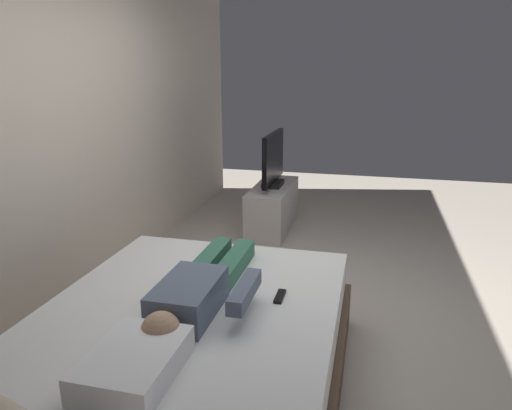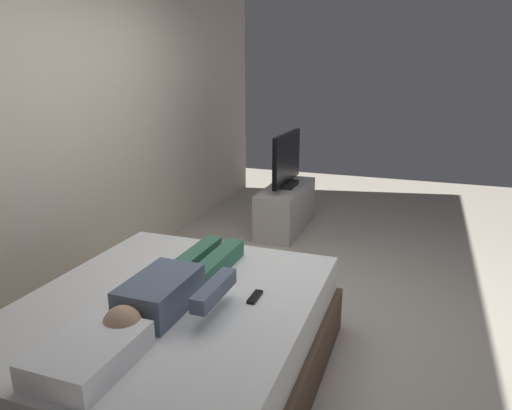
{
  "view_description": "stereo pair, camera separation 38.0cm",
  "coord_description": "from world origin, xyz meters",
  "px_view_note": "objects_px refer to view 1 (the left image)",
  "views": [
    {
      "loc": [
        -3.01,
        -0.39,
        1.75
      ],
      "look_at": [
        0.53,
        0.49,
        0.69
      ],
      "focal_mm": 32.92,
      "sensor_mm": 36.0,
      "label": 1
    },
    {
      "loc": [
        -2.9,
        -0.76,
        1.75
      ],
      "look_at": [
        0.53,
        0.49,
        0.69
      ],
      "focal_mm": 32.92,
      "sensor_mm": 36.0,
      "label": 2
    }
  ],
  "objects_px": {
    "person": "(200,288)",
    "bed": "(194,349)",
    "pillow": "(134,363)",
    "remote": "(280,296)",
    "tv_stand": "(273,207)",
    "tv": "(273,161)"
  },
  "relations": [
    {
      "from": "pillow",
      "to": "person",
      "type": "bearing_deg",
      "value": -3.51
    },
    {
      "from": "pillow",
      "to": "remote",
      "type": "xyz_separation_m",
      "value": [
        0.81,
        -0.45,
        -0.05
      ]
    },
    {
      "from": "pillow",
      "to": "tv",
      "type": "bearing_deg",
      "value": 2.63
    },
    {
      "from": "pillow",
      "to": "remote",
      "type": "height_order",
      "value": "pillow"
    },
    {
      "from": "pillow",
      "to": "tv_stand",
      "type": "relative_size",
      "value": 0.44
    },
    {
      "from": "pillow",
      "to": "bed",
      "type": "bearing_deg",
      "value": -0.0
    },
    {
      "from": "bed",
      "to": "tv",
      "type": "bearing_deg",
      "value": 3.21
    },
    {
      "from": "tv_stand",
      "to": "tv",
      "type": "distance_m",
      "value": 0.53
    },
    {
      "from": "bed",
      "to": "tv_stand",
      "type": "bearing_deg",
      "value": 3.21
    },
    {
      "from": "remote",
      "to": "tv_stand",
      "type": "relative_size",
      "value": 0.14
    },
    {
      "from": "remote",
      "to": "tv",
      "type": "relative_size",
      "value": 0.17
    },
    {
      "from": "person",
      "to": "bed",
      "type": "bearing_deg",
      "value": 125.41
    },
    {
      "from": "person",
      "to": "remote",
      "type": "distance_m",
      "value": 0.44
    },
    {
      "from": "tv",
      "to": "pillow",
      "type": "bearing_deg",
      "value": -177.37
    },
    {
      "from": "person",
      "to": "remote",
      "type": "xyz_separation_m",
      "value": [
        0.15,
        -0.4,
        -0.07
      ]
    },
    {
      "from": "person",
      "to": "remote",
      "type": "relative_size",
      "value": 8.4
    },
    {
      "from": "pillow",
      "to": "remote",
      "type": "relative_size",
      "value": 3.2
    },
    {
      "from": "bed",
      "to": "person",
      "type": "relative_size",
      "value": 1.51
    },
    {
      "from": "tv_stand",
      "to": "bed",
      "type": "bearing_deg",
      "value": -176.79
    },
    {
      "from": "pillow",
      "to": "remote",
      "type": "bearing_deg",
      "value": -28.71
    },
    {
      "from": "person",
      "to": "tv",
      "type": "height_order",
      "value": "tv"
    },
    {
      "from": "pillow",
      "to": "person",
      "type": "xyz_separation_m",
      "value": [
        0.66,
        -0.04,
        0.02
      ]
    }
  ]
}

